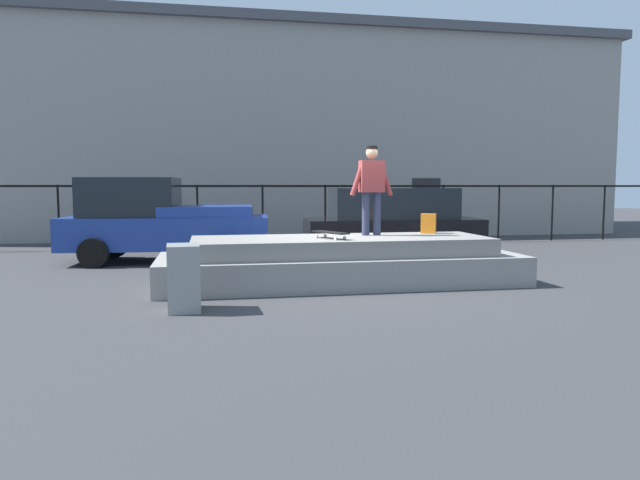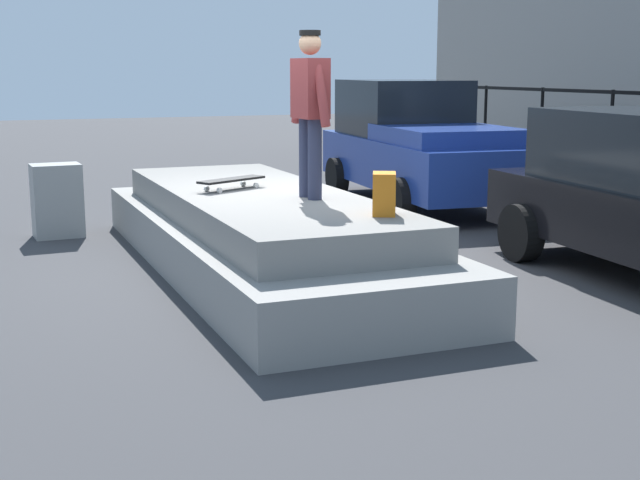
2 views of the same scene
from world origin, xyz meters
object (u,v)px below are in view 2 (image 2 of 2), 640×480
Objects in this scene: backpack at (384,194)px; car_blue_pickup_near at (417,144)px; skateboarder at (310,103)px; skateboard at (232,180)px; utility_box at (57,201)px.

car_blue_pickup_near reaches higher than backpack.
backpack is 0.08× the size of car_blue_pickup_near.
skateboarder is at bearing 36.53° from backpack.
skateboard reaches higher than utility_box.
skateboarder is at bearing 31.94° from skateboard.
skateboarder is 4.16m from utility_box.
backpack reaches higher than utility_box.
car_blue_pickup_near is 5.06× the size of utility_box.
backpack is at bearing 24.70° from utility_box.
car_blue_pickup_near is at bearing -5.10° from backpack.
skateboarder is 0.35× the size of car_blue_pickup_near.
utility_box is at bearing -147.08° from skateboarder.
backpack reaches higher than skateboard.
skateboard is at bearing -148.06° from skateboarder.
skateboarder is 1.44m from backpack.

